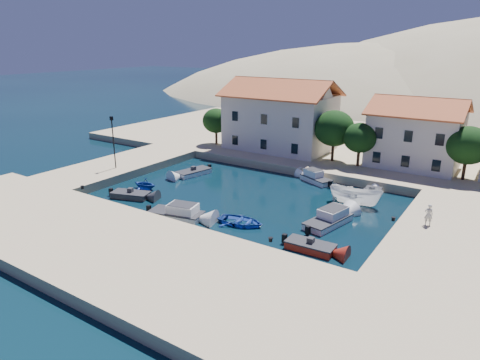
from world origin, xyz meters
name	(u,v)px	position (x,y,z in m)	size (l,w,h in m)	color
ground	(184,233)	(0.00, 0.00, 0.00)	(400.00, 400.00, 0.00)	black
quay_south	(130,255)	(0.00, -6.00, 0.50)	(52.00, 12.00, 1.00)	tan
quay_east	(469,243)	(20.50, 10.00, 0.50)	(11.00, 20.00, 1.00)	tan
quay_west	(121,166)	(-19.00, 10.00, 0.50)	(8.00, 20.00, 1.00)	tan
quay_north	(357,145)	(2.00, 38.00, 0.50)	(80.00, 36.00, 1.00)	tan
building_left	(280,114)	(-6.00, 28.00, 5.94)	(14.70, 9.45, 9.70)	beige
building_mid	(416,131)	(12.00, 29.00, 5.22)	(10.50, 8.40, 8.30)	beige
trees	(346,133)	(4.51, 25.46, 4.84)	(37.30, 5.30, 6.45)	#382314
lamppost	(113,137)	(-17.50, 8.00, 4.75)	(0.35, 0.25, 6.22)	black
bollards	(236,213)	(2.80, 3.87, 1.15)	(29.36, 9.56, 0.30)	black
motorboat_grey_sw	(131,195)	(-10.24, 3.58, 0.29)	(4.27, 2.86, 1.25)	#2E2E32
cabin_cruiser_south	(176,213)	(-2.69, 2.14, 0.48)	(5.34, 3.16, 1.60)	white
rowboat_south	(241,224)	(3.07, 4.18, 0.00)	(3.01, 4.22, 0.87)	navy
motorboat_red_se	(310,247)	(10.31, 3.02, 0.29)	(3.86, 1.82, 1.25)	maroon
cabin_cruiser_east	(328,220)	(9.58, 8.33, 0.48)	(3.04, 5.39, 1.60)	white
boat_east	(355,204)	(9.86, 14.54, 0.00)	(1.99, 5.29, 2.04)	white
motorboat_white_ne	(371,194)	(10.49, 17.80, 0.30)	(1.95, 3.64, 1.25)	white
rowboat_west	(145,189)	(-11.12, 6.48, 0.00)	(2.38, 2.76, 1.45)	navy
motorboat_white_west	(194,172)	(-9.99, 13.52, 0.29)	(2.81, 4.67, 1.25)	white
cabin_cruiser_north	(316,178)	(3.75, 19.00, 0.48)	(4.28, 3.20, 1.60)	white
pedestrian	(429,215)	(17.27, 10.68, 1.92)	(0.67, 0.44, 1.83)	beige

